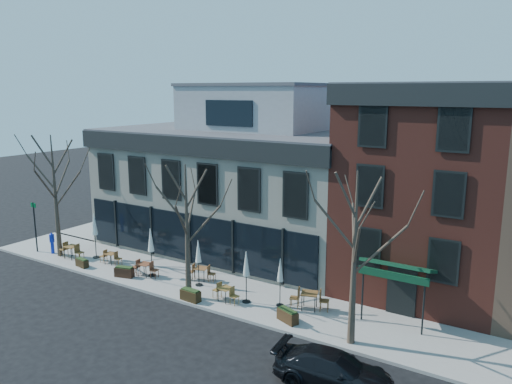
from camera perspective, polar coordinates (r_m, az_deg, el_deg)
The scene contains 26 objects.
ground at distance 31.60m, azimuth -7.32°, elevation -8.52°, with size 120.00×120.00×0.00m, color black.
sidewalk_front at distance 28.11m, azimuth -4.95°, elevation -10.91°, with size 33.50×4.70×0.15m, color gray.
sidewalk_side at distance 43.15m, azimuth -13.83°, elevation -3.17°, with size 4.50×12.00×0.15m, color gray.
corner_building at distance 34.24m, azimuth -2.04°, elevation 1.33°, with size 18.39×10.39×11.10m.
red_brick_building at distance 28.87m, azimuth 19.57°, elevation 0.58°, with size 8.20×11.78×11.18m.
tree_corner at distance 34.43m, azimuth -21.96°, elevation -0.26°, with size 3.93×3.98×7.92m.
tree_mid at distance 25.75m, azimuth -7.88°, elevation -4.35°, with size 3.50×3.55×7.04m.
tree_right at distance 21.25m, azimuth 11.19°, elevation -7.28°, with size 3.72×3.77×7.48m.
sign_pole at distance 36.36m, azimuth -23.95°, elevation -3.34°, with size 0.50×0.10×3.40m.
parked_sedan at distance 19.79m, azimuth 8.85°, elevation -19.44°, with size 1.84×4.52×1.31m, color black.
call_box at distance 35.85m, azimuth -22.27°, elevation -5.35°, with size 0.28×0.28×1.43m.
cafe_set_0 at distance 34.45m, azimuth -20.34°, elevation -6.29°, with size 1.94×0.82×1.01m.
cafe_set_1 at distance 32.66m, azimuth -16.27°, elevation -7.15°, with size 1.62×0.71×0.84m.
cafe_set_2 at distance 30.08m, azimuth -12.58°, elevation -8.49°, with size 1.81×0.80×0.93m.
cafe_set_3 at distance 28.94m, azimuth -6.29°, elevation -9.12°, with size 1.77×0.91×0.91m.
cafe_set_4 at distance 26.15m, azimuth -3.50°, elevation -11.41°, with size 1.73×0.77×0.89m.
cafe_set_5 at distance 25.32m, azimuth 6.12°, elevation -12.05°, with size 2.04×1.08×1.05m.
umbrella_0 at distance 33.61m, azimuth -17.99°, elevation -3.77°, with size 0.47×0.47×2.96m.
umbrella_1 at distance 29.54m, azimuth -11.93°, elevation -5.69°, with size 0.46×0.46×2.85m.
umbrella_2 at distance 27.76m, azimuth -6.61°, elevation -7.05°, with size 0.41×0.41×2.59m.
umbrella_3 at distance 25.45m, azimuth -1.13°, elevation -8.52°, with size 0.43×0.43×2.71m.
umbrella_4 at distance 25.12m, azimuth 2.78°, elevation -9.19°, with size 0.40×0.40×2.49m.
planter_0 at distance 32.71m, azimuth -19.26°, elevation -7.63°, with size 0.97×0.49×0.52m.
planter_1 at distance 30.29m, azimuth -14.82°, elevation -8.80°, with size 1.18×0.72×0.62m.
planter_2 at distance 26.43m, azimuth -7.50°, elevation -11.58°, with size 1.13×0.50×0.62m.
planter_3 at distance 24.08m, azimuth 3.63°, elevation -13.90°, with size 1.19×0.82×0.62m.
Camera 1 is at (19.08, -22.76, 10.81)m, focal length 35.00 mm.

